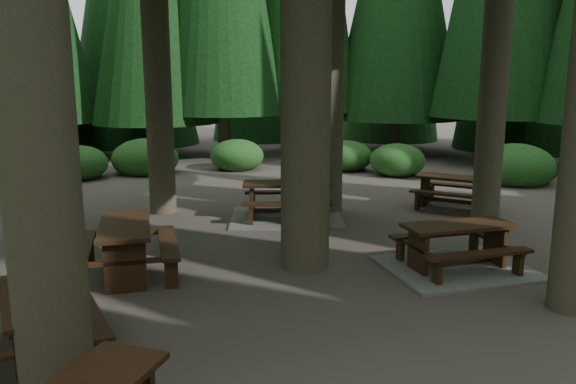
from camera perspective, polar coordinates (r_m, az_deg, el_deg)
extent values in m
plane|color=#514741|center=(9.58, -2.63, -8.25)|extent=(80.00, 80.00, 0.00)
cube|color=gray|center=(10.17, 16.72, -7.42)|extent=(2.47, 2.07, 0.05)
cube|color=black|center=(9.96, 16.96, -3.29)|extent=(1.90, 0.80, 0.06)
cube|color=black|center=(10.55, 15.03, -4.13)|extent=(1.88, 0.33, 0.05)
cube|color=black|center=(9.54, 18.89, -5.99)|extent=(1.88, 0.33, 0.05)
cube|color=black|center=(9.69, 13.07, -5.98)|extent=(0.10, 0.58, 0.75)
cube|color=black|center=(9.67, 13.09, -5.63)|extent=(0.14, 1.51, 0.06)
cube|color=black|center=(10.48, 20.30, -5.08)|extent=(0.10, 0.58, 0.75)
cube|color=black|center=(10.46, 20.32, -4.76)|extent=(0.14, 1.51, 0.06)
cube|color=black|center=(10.12, 16.77, -6.54)|extent=(1.56, 0.14, 0.08)
cube|color=black|center=(9.64, -16.24, -3.25)|extent=(0.83, 2.07, 0.07)
cube|color=black|center=(9.78, -20.16, -5.38)|extent=(0.31, 2.06, 0.06)
cube|color=black|center=(9.73, -12.09, -5.01)|extent=(0.31, 2.06, 0.06)
cube|color=black|center=(8.98, -16.21, -7.30)|extent=(0.63, 0.10, 0.82)
cube|color=black|center=(8.96, -16.24, -6.88)|extent=(1.66, 0.11, 0.07)
cube|color=black|center=(10.55, -16.01, -4.50)|extent=(0.63, 0.10, 0.82)
cube|color=black|center=(10.53, -16.03, -4.14)|extent=(1.66, 0.11, 0.07)
cube|color=black|center=(9.82, -16.03, -6.93)|extent=(0.11, 1.71, 0.09)
cube|color=gray|center=(13.21, -0.17, -2.62)|extent=(2.96, 2.62, 0.05)
cube|color=black|center=(13.04, -0.17, 0.84)|extent=(2.13, 1.20, 0.07)
cube|color=black|center=(13.76, -0.22, -0.02)|extent=(2.02, 0.71, 0.06)
cube|color=black|center=(12.45, -0.10, -1.23)|extent=(2.02, 0.71, 0.06)
cube|color=black|center=(13.13, -3.67, -1.04)|extent=(0.22, 0.62, 0.80)
cube|color=black|center=(13.12, -3.68, -0.75)|extent=(0.44, 1.60, 0.07)
cube|color=black|center=(13.17, 3.33, -1.00)|extent=(0.22, 0.62, 0.80)
cube|color=black|center=(13.15, 3.33, -0.72)|extent=(0.44, 1.60, 0.07)
cube|color=black|center=(13.17, -0.17, -1.88)|extent=(1.65, 0.45, 0.09)
cube|color=black|center=(14.73, 16.63, 1.38)|extent=(1.86, 1.84, 0.06)
cube|color=black|center=(15.39, 17.13, 0.57)|extent=(1.53, 1.50, 0.05)
cube|color=black|center=(14.19, 15.94, -0.24)|extent=(1.53, 1.50, 0.05)
cube|color=black|center=(15.00, 13.76, 0.11)|extent=(0.46, 0.47, 0.75)
cube|color=black|center=(14.99, 13.77, 0.35)|extent=(1.12, 1.14, 0.06)
cube|color=black|center=(14.65, 19.39, -0.47)|extent=(0.46, 0.47, 0.75)
cube|color=black|center=(14.64, 19.40, -0.23)|extent=(1.12, 1.14, 0.06)
cube|color=black|center=(14.84, 16.50, -0.89)|extent=(1.18, 1.15, 0.08)
cube|color=black|center=(7.20, -24.50, -9.74)|extent=(1.15, 1.91, 0.06)
cube|color=black|center=(7.36, -19.59, -11.38)|extent=(0.72, 1.79, 0.05)
cube|color=black|center=(8.00, -24.74, -10.62)|extent=(0.55, 0.22, 0.72)
cube|color=black|center=(7.98, -24.78, -10.22)|extent=(1.41, 0.46, 0.06)
cube|color=black|center=(6.69, -23.65, -14.92)|extent=(0.55, 0.22, 0.72)
cube|color=black|center=(6.66, -23.69, -14.46)|extent=(1.41, 0.46, 0.06)
cube|color=black|center=(7.41, -24.13, -13.85)|extent=(0.48, 1.46, 0.08)
ellipsoid|color=#20591E|center=(19.16, 22.07, 2.06)|extent=(2.42, 2.42, 1.49)
ellipsoid|color=#20591E|center=(19.56, 11.04, 2.86)|extent=(1.90, 1.90, 1.17)
ellipsoid|color=#20591E|center=(20.42, 6.00, 3.36)|extent=(1.84, 1.84, 1.13)
ellipsoid|color=#20591E|center=(20.53, -5.20, 3.42)|extent=(1.95, 1.95, 1.20)
ellipsoid|color=#20591E|center=(20.26, -14.27, 3.01)|extent=(2.31, 2.31, 1.42)
ellipsoid|color=#20591E|center=(19.77, -20.54, 2.44)|extent=(1.93, 1.93, 1.19)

